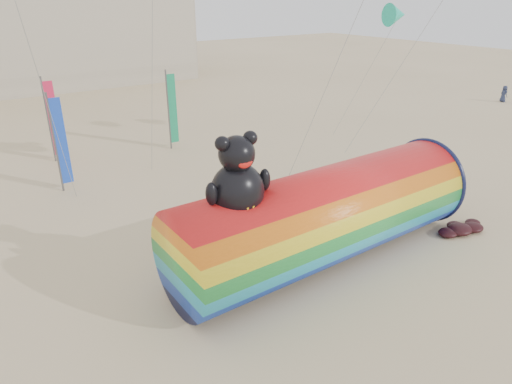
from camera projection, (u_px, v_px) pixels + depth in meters
ground at (268, 265)px, 17.58m from camera, size 160.00×160.00×0.00m
windsock_assembly at (326, 213)px, 17.33m from camera, size 12.65×3.85×5.83m
kite_handler at (425, 205)px, 20.68m from camera, size 0.70×0.62×1.61m
fabric_bundle at (461, 228)px, 19.93m from camera, size 2.62×1.35×0.41m
festival_banners at (99, 122)px, 26.81m from camera, size 8.43×5.18×5.20m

